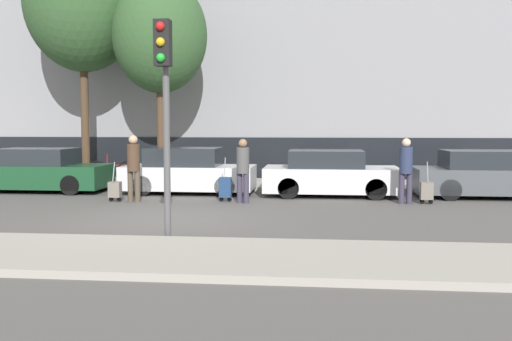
% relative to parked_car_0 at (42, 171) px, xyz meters
% --- Properties ---
extents(ground_plane, '(80.00, 80.00, 0.00)m').
position_rel_parked_car_0_xyz_m(ground_plane, '(5.24, -4.63, -0.64)').
color(ground_plane, '#565451').
extents(sidewalk_near, '(28.00, 2.50, 0.12)m').
position_rel_parked_car_0_xyz_m(sidewalk_near, '(5.24, -8.38, -0.58)').
color(sidewalk_near, '#A39E93').
rests_on(sidewalk_near, ground_plane).
extents(sidewalk_far, '(28.00, 3.00, 0.12)m').
position_rel_parked_car_0_xyz_m(sidewalk_far, '(5.24, 2.37, -0.58)').
color(sidewalk_far, '#A39E93').
rests_on(sidewalk_far, ground_plane).
extents(building_facade, '(28.00, 3.01, 11.69)m').
position_rel_parked_car_0_xyz_m(building_facade, '(5.24, 6.04, 5.20)').
color(building_facade, gray).
rests_on(building_facade, ground_plane).
extents(parked_car_0, '(4.02, 1.77, 1.35)m').
position_rel_parked_car_0_xyz_m(parked_car_0, '(0.00, 0.00, 0.00)').
color(parked_car_0, '#194728').
rests_on(parked_car_0, ground_plane).
extents(parked_car_1, '(3.94, 1.75, 1.39)m').
position_rel_parked_car_0_xyz_m(parked_car_1, '(4.64, 0.04, 0.01)').
color(parked_car_1, silver).
rests_on(parked_car_1, ground_plane).
extents(parked_car_2, '(3.91, 1.89, 1.34)m').
position_rel_parked_car_0_xyz_m(parked_car_2, '(8.92, -0.11, -0.00)').
color(parked_car_2, silver).
rests_on(parked_car_2, ground_plane).
extents(parked_car_3, '(4.46, 1.85, 1.35)m').
position_rel_parked_car_0_xyz_m(parked_car_3, '(13.53, -0.04, 0.00)').
color(parked_car_3, '#4C5156').
rests_on(parked_car_3, ground_plane).
extents(pedestrian_left, '(0.35, 0.34, 1.81)m').
position_rel_parked_car_0_xyz_m(pedestrian_left, '(3.63, -2.05, 0.40)').
color(pedestrian_left, '#4C4233').
rests_on(pedestrian_left, ground_plane).
extents(trolley_left, '(0.34, 0.29, 1.08)m').
position_rel_parked_car_0_xyz_m(trolley_left, '(3.08, -2.01, -0.31)').
color(trolley_left, slate).
rests_on(trolley_left, ground_plane).
extents(pedestrian_center, '(0.34, 0.34, 1.71)m').
position_rel_parked_car_0_xyz_m(pedestrian_center, '(6.58, -1.90, 0.33)').
color(pedestrian_center, '#383347').
rests_on(pedestrian_center, ground_plane).
extents(trolley_center, '(0.34, 0.29, 1.20)m').
position_rel_parked_car_0_xyz_m(trolley_center, '(6.07, -1.70, -0.25)').
color(trolley_center, navy).
rests_on(trolley_center, ground_plane).
extents(pedestrian_right, '(0.35, 0.34, 1.73)m').
position_rel_parked_car_0_xyz_m(pedestrian_right, '(10.87, -1.61, 0.35)').
color(pedestrian_right, '#383347').
rests_on(pedestrian_right, ground_plane).
extents(trolley_right, '(0.34, 0.29, 1.12)m').
position_rel_parked_car_0_xyz_m(trolley_right, '(11.42, -1.59, -0.29)').
color(trolley_right, slate).
rests_on(trolley_right, ground_plane).
extents(traffic_light, '(0.28, 0.47, 3.91)m').
position_rel_parked_car_0_xyz_m(traffic_light, '(5.84, -6.99, 2.15)').
color(traffic_light, '#515154').
rests_on(traffic_light, ground_plane).
extents(parked_bicycle, '(1.77, 0.06, 0.96)m').
position_rel_parked_car_0_xyz_m(parked_bicycle, '(1.50, 2.14, -0.15)').
color(parked_bicycle, black).
rests_on(parked_bicycle, sidewalk_far).
extents(bare_tree_near_crossing, '(3.15, 3.15, 6.86)m').
position_rel_parked_car_0_xyz_m(bare_tree_near_crossing, '(3.31, 1.91, 4.40)').
color(bare_tree_near_crossing, '#4C3826').
rests_on(bare_tree_near_crossing, sidewalk_far).
extents(bare_tree_down_street, '(3.97, 3.97, 8.65)m').
position_rel_parked_car_0_xyz_m(bare_tree_down_street, '(0.40, 2.50, 5.69)').
color(bare_tree_down_street, '#4C3826').
rests_on(bare_tree_down_street, sidewalk_far).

